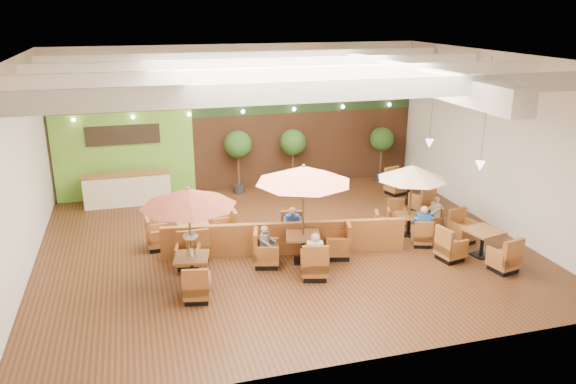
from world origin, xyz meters
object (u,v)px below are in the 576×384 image
object	(u,v)px
table_0	(189,211)
topiary_0	(238,147)
diner_1	(292,224)
diner_4	(434,210)
table_1	(303,197)
topiary_2	(382,141)
diner_3	(423,222)
table_3	(192,232)
table_4	(473,245)
table_5	(408,193)
booth_divider	(284,239)
service_counter	(128,189)
table_2	(411,186)
diner_0	(315,251)
diner_2	(266,241)
topiary_1	(293,145)

from	to	relation	value
table_0	topiary_0	distance (m)	7.44
diner_1	diner_4	distance (m)	4.59
table_1	topiary_2	bearing A→B (deg)	65.32
table_1	diner_3	distance (m)	3.91
table_3	diner_1	size ratio (longest dim) A/B	3.46
table_0	table_4	distance (m)	8.03
topiary_2	diner_4	xyz separation A→B (m)	(-0.73, -5.58, -0.92)
table_3	diner_4	bearing A→B (deg)	-10.42
table_5	diner_4	bearing A→B (deg)	-117.86
booth_divider	table_0	size ratio (longest dim) A/B	2.64
service_counter	table_1	xyz separation A→B (m)	(4.64, -6.33, 1.33)
service_counter	table_4	distance (m)	11.92
diner_4	service_counter	bearing A→B (deg)	72.35
table_2	diner_1	size ratio (longest dim) A/B	3.11
table_3	diner_0	xyz separation A→B (m)	(2.83, -3.00, 0.34)
table_5	diner_1	distance (m)	5.83
booth_divider	table_4	xyz separation A→B (m)	(5.10, -1.64, -0.11)
service_counter	diner_1	world-z (taller)	diner_1
diner_0	diner_1	xyz separation A→B (m)	(0.00, 2.08, -0.02)
topiary_0	diner_2	xyz separation A→B (m)	(-0.50, -6.53, -1.07)
table_4	diner_3	xyz separation A→B (m)	(-1.00, 1.12, 0.39)
table_2	booth_divider	bearing A→B (deg)	-156.47
table_0	diner_1	size ratio (longest dim) A/B	3.43
topiary_1	service_counter	bearing A→B (deg)	-178.16
table_0	diner_1	xyz separation A→B (m)	(3.11, 1.49, -1.23)
diner_2	diner_4	bearing A→B (deg)	123.76
diner_3	diner_1	bearing A→B (deg)	-178.90
booth_divider	table_1	bearing A→B (deg)	-50.49
service_counter	topiary_0	world-z (taller)	topiary_0
topiary_2	table_4	bearing A→B (deg)	-94.39
topiary_1	table_5	bearing A→B (deg)	-38.19
table_0	table_5	world-z (taller)	table_0
table_0	diner_3	size ratio (longest dim) A/B	3.24
topiary_0	topiary_1	world-z (taller)	topiary_0
table_1	topiary_0	world-z (taller)	table_1
table_3	table_0	bearing A→B (deg)	-99.17
table_5	topiary_0	distance (m)	6.50
diner_2	diner_4	world-z (taller)	diner_4
topiary_0	diner_0	world-z (taller)	topiary_0
topiary_2	table_2	bearing A→B (deg)	-105.78
table_1	diner_1	size ratio (longest dim) A/B	3.76
diner_4	booth_divider	bearing A→B (deg)	106.31
table_2	diner_4	size ratio (longest dim) A/B	3.26
diner_0	table_1	bearing A→B (deg)	102.60
booth_divider	table_2	bearing A→B (deg)	14.20
table_0	table_3	size ratio (longest dim) A/B	0.99
table_0	diner_0	xyz separation A→B (m)	(3.11, -0.59, -1.21)
service_counter	table_4	xyz separation A→B (m)	(9.38, -7.34, -0.21)
diner_0	table_0	bearing A→B (deg)	-178.08
booth_divider	table_0	xyz separation A→B (m)	(-2.75, -1.08, 1.50)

